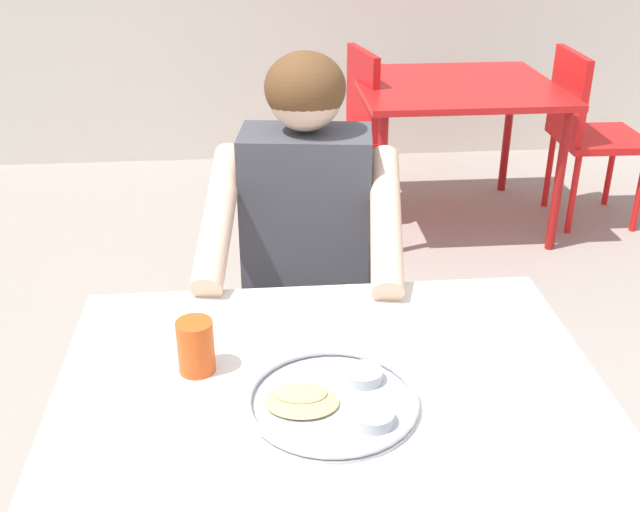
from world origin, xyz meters
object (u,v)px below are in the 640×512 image
at_px(table_foreground, 330,422).
at_px(chair_red_right, 586,125).
at_px(thali_tray, 334,400).
at_px(chair_red_left, 339,126).
at_px(drinking_cup, 196,345).
at_px(diner_foreground, 304,251).
at_px(chair_foreground, 307,286).
at_px(table_background_red, 455,99).

xyz_separation_m(table_foreground, chair_red_right, (1.52, 2.39, -0.17)).
bearing_deg(thali_tray, chair_red_left, 83.43).
bearing_deg(thali_tray, drinking_cup, 152.26).
relative_size(table_foreground, drinking_cup, 9.56).
height_order(drinking_cup, diner_foreground, diner_foreground).
height_order(thali_tray, drinking_cup, drinking_cup).
relative_size(chair_foreground, diner_foreground, 0.71).
distance_m(table_foreground, diner_foreground, 0.63).
bearing_deg(thali_tray, diner_foreground, 90.55).
height_order(table_foreground, table_background_red, table_foreground).
relative_size(diner_foreground, chair_red_right, 1.42).
xyz_separation_m(diner_foreground, chair_red_left, (0.30, 1.87, -0.23)).
relative_size(thali_tray, chair_red_left, 0.36).
bearing_deg(chair_red_right, table_foreground, -122.46).
xyz_separation_m(drinking_cup, chair_red_right, (1.77, 2.31, -0.31)).
bearing_deg(chair_foreground, table_foreground, -91.09).
bearing_deg(table_foreground, table_background_red, 70.60).
distance_m(drinking_cup, table_background_red, 2.61).
xyz_separation_m(table_foreground, table_background_red, (0.86, 2.43, -0.03)).
height_order(table_foreground, chair_red_right, chair_red_right).
distance_m(chair_red_left, chair_red_right, 1.23).
height_order(chair_red_left, chair_red_right, same).
height_order(thali_tray, diner_foreground, diner_foreground).
bearing_deg(drinking_cup, chair_foreground, 70.89).
height_order(thali_tray, chair_red_left, chair_red_left).
bearing_deg(chair_foreground, table_background_red, 62.02).
bearing_deg(chair_red_right, drinking_cup, -127.45).
height_order(chair_foreground, chair_red_right, chair_foreground).
bearing_deg(chair_red_right, chair_red_left, 174.80).
bearing_deg(drinking_cup, diner_foreground, 65.93).
xyz_separation_m(chair_red_left, chair_red_right, (1.22, -0.11, 0.00)).
relative_size(diner_foreground, table_background_red, 1.29).
bearing_deg(chair_red_left, drinking_cup, -102.72).
bearing_deg(chair_red_left, thali_tray, -96.57).
height_order(thali_tray, table_background_red, thali_tray).
distance_m(table_foreground, thali_tray, 0.11).
height_order(thali_tray, chair_foreground, chair_foreground).
height_order(chair_foreground, table_background_red, chair_foreground).
bearing_deg(drinking_cup, thali_tray, -27.74).
relative_size(table_foreground, chair_red_left, 1.20).
relative_size(chair_foreground, table_background_red, 0.91).
height_order(diner_foreground, chair_red_left, diner_foreground).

